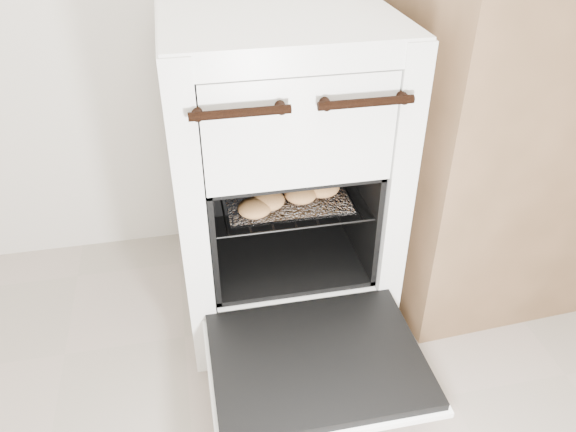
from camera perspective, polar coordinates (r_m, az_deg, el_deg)
name	(u,v)px	position (r m, az deg, el deg)	size (l,w,h in m)	color
stove	(278,175)	(1.57, -1.00, 4.15)	(0.56, 0.63, 0.86)	white
oven_door	(317,361)	(1.35, 2.95, -14.50)	(0.51, 0.39, 0.04)	black
oven_rack	(282,190)	(1.52, -0.57, 2.70)	(0.41, 0.39, 0.01)	black
foil_sheet	(284,191)	(1.50, -0.43, 2.52)	(0.32, 0.28, 0.01)	silver
baked_rolls	(291,187)	(1.47, 0.30, 2.91)	(0.31, 0.30, 0.05)	tan
counter	(538,127)	(1.87, 24.03, 8.25)	(0.95, 0.64, 0.95)	brown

